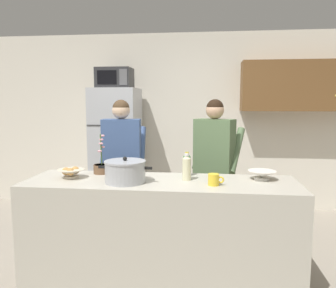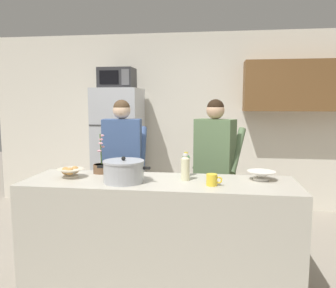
{
  "view_description": "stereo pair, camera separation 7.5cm",
  "coord_description": "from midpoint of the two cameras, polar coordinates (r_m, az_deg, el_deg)",
  "views": [
    {
      "loc": [
        0.39,
        -2.79,
        1.6
      ],
      "look_at": [
        0.0,
        0.55,
        1.17
      ],
      "focal_mm": 35.81,
      "sensor_mm": 36.0,
      "label": 1
    },
    {
      "loc": [
        0.46,
        -2.78,
        1.6
      ],
      "look_at": [
        0.0,
        0.55,
        1.17
      ],
      "focal_mm": 35.81,
      "sensor_mm": 36.0,
      "label": 2
    }
  ],
  "objects": [
    {
      "name": "bottle_mid_counter",
      "position": [
        2.9,
        3.7,
        -4.0
      ],
      "size": [
        0.07,
        0.07,
        0.23
      ],
      "color": "beige",
      "rests_on": "kitchen_island"
    },
    {
      "name": "back_wall_unit",
      "position": [
        5.06,
        5.91,
        4.73
      ],
      "size": [
        6.0,
        0.48,
        2.6
      ],
      "color": "silver",
      "rests_on": "ground"
    },
    {
      "name": "person_by_sink",
      "position": [
        3.63,
        8.58,
        -2.16
      ],
      "size": [
        0.6,
        0.55,
        1.62
      ],
      "color": "#726656",
      "rests_on": "ground"
    },
    {
      "name": "bottle_near_edge",
      "position": [
        3.07,
        3.78,
        -3.48
      ],
      "size": [
        0.07,
        0.07,
        0.22
      ],
      "color": "#4C8C4C",
      "rests_on": "kitchen_island"
    },
    {
      "name": "refrigerator",
      "position": [
        4.87,
        -7.92,
        -1.16
      ],
      "size": [
        0.64,
        0.68,
        1.78
      ],
      "color": "#B7BABF",
      "rests_on": "ground"
    },
    {
      "name": "person_near_pot",
      "position": [
        3.7,
        -7.16,
        -2.01
      ],
      "size": [
        0.52,
        0.45,
        1.62
      ],
      "color": "black",
      "rests_on": "ground"
    },
    {
      "name": "bread_bowl",
      "position": [
        3.12,
        -15.61,
        -4.62
      ],
      "size": [
        0.24,
        0.24,
        0.1
      ],
      "color": "beige",
      "rests_on": "kitchen_island"
    },
    {
      "name": "ground_plane",
      "position": [
        3.24,
        -0.73,
        -22.29
      ],
      "size": [
        14.0,
        14.0,
        0.0
      ],
      "primitive_type": "plane",
      "color": "#9E9384"
    },
    {
      "name": "potted_orchid",
      "position": [
        3.25,
        -10.64,
        -3.8
      ],
      "size": [
        0.15,
        0.15,
        0.37
      ],
      "color": "brown",
      "rests_on": "kitchen_island"
    },
    {
      "name": "microwave",
      "position": [
        4.81,
        -8.21,
        11.03
      ],
      "size": [
        0.48,
        0.37,
        0.28
      ],
      "color": "#2D2D30",
      "rests_on": "refrigerator"
    },
    {
      "name": "coffee_mug",
      "position": [
        2.75,
        8.3,
        -6.06
      ],
      "size": [
        0.13,
        0.09,
        0.1
      ],
      "color": "yellow",
      "rests_on": "kitchen_island"
    },
    {
      "name": "cooking_pot",
      "position": [
        2.85,
        -6.81,
        -4.64
      ],
      "size": [
        0.46,
        0.35,
        0.22
      ],
      "color": "#ADAFB5",
      "rests_on": "kitchen_island"
    },
    {
      "name": "kitchen_island",
      "position": [
        3.04,
        -0.75,
        -14.72
      ],
      "size": [
        2.34,
        0.68,
        0.92
      ],
      "primitive_type": "cube",
      "color": "#BCB7A8",
      "rests_on": "ground"
    },
    {
      "name": "empty_bowl",
      "position": [
        3.03,
        16.25,
        -5.08
      ],
      "size": [
        0.24,
        0.24,
        0.08
      ],
      "color": "white",
      "rests_on": "kitchen_island"
    }
  ]
}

